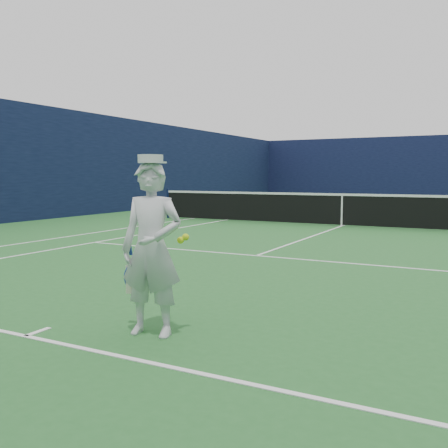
# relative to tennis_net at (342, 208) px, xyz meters

# --- Properties ---
(ground) EXTENTS (80.00, 80.00, 0.00)m
(ground) POSITION_rel_tennis_net_xyz_m (0.00, 0.00, -0.55)
(ground) COLOR #256329
(ground) RESTS_ON ground
(court_markings) EXTENTS (11.03, 23.83, 0.01)m
(court_markings) POSITION_rel_tennis_net_xyz_m (0.00, 0.00, -0.55)
(court_markings) COLOR white
(court_markings) RESTS_ON ground
(windscreen_fence) EXTENTS (20.12, 36.12, 4.00)m
(windscreen_fence) POSITION_rel_tennis_net_xyz_m (0.00, 0.00, 1.45)
(windscreen_fence) COLOR #0E1233
(windscreen_fence) RESTS_ON ground
(tennis_net) EXTENTS (12.88, 0.09, 1.07)m
(tennis_net) POSITION_rel_tennis_net_xyz_m (0.00, 0.00, 0.00)
(tennis_net) COLOR #141E4C
(tennis_net) RESTS_ON ground
(tennis_player) EXTENTS (0.81, 0.52, 1.75)m
(tennis_player) POSITION_rel_tennis_net_xyz_m (1.05, -11.25, 0.30)
(tennis_player) COLOR silver
(tennis_player) RESTS_ON ground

